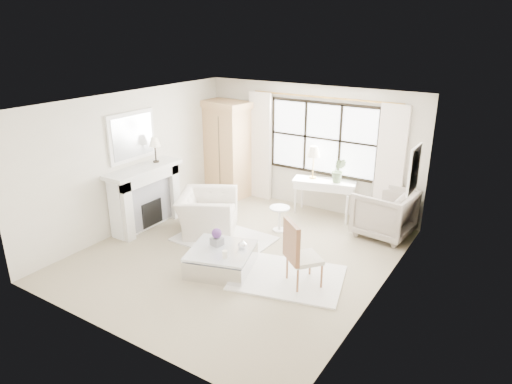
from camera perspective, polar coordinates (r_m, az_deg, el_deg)
floor at (r=8.25m, az=-2.18°, el=-7.75°), size 5.50×5.50×0.00m
ceiling at (r=7.38m, az=-2.46°, el=11.11°), size 5.50×5.50×0.00m
wall_back at (r=9.99m, az=6.73°, el=5.50°), size 5.00×0.00×5.00m
wall_front at (r=5.84m, az=-17.94°, el=-6.36°), size 5.00×0.00×5.00m
wall_left at (r=9.30m, az=-15.12°, el=3.82°), size 0.00×5.50×5.50m
wall_right at (r=6.69m, az=15.60°, el=-2.64°), size 0.00×5.50×5.50m
window_pane at (r=9.79m, az=8.32°, el=6.63°), size 2.40×0.02×1.50m
window_frame at (r=9.78m, az=8.30°, el=6.62°), size 2.50×0.04×1.50m
curtain_rod at (r=9.57m, az=8.44°, el=11.63°), size 3.30×0.04×0.04m
curtain_left at (r=10.49m, az=0.54°, el=5.71°), size 0.55×0.10×2.47m
curtain_right at (r=9.32m, az=16.41°, el=2.99°), size 0.55×0.10×2.47m
fireplace at (r=9.36m, az=-13.78°, el=-0.50°), size 0.58×1.66×1.26m
mirror_frame at (r=9.16m, az=-15.27°, el=6.73°), size 0.05×1.15×0.95m
mirror_glass at (r=9.14m, az=-15.14°, el=6.71°), size 0.02×1.00×0.80m
art_frame at (r=8.19m, az=19.16°, el=2.66°), size 0.04×0.62×0.82m
art_canvas at (r=8.20m, az=19.02°, el=2.69°), size 0.01×0.52×0.72m
mantel_lamp at (r=9.31m, az=-12.56°, el=5.99°), size 0.22×0.22×0.51m
armoire at (r=10.73m, az=-3.64°, el=5.46°), size 1.23×0.89×2.24m
console_table at (r=9.78m, az=8.45°, el=-0.76°), size 1.37×0.77×0.80m
console_lamp at (r=9.60m, az=7.22°, el=4.92°), size 0.28×0.28×0.69m
orchid_plant at (r=9.46m, az=10.29°, el=2.68°), size 0.32×0.27×0.53m
side_table at (r=9.00m, az=2.96°, el=-2.93°), size 0.40×0.40×0.51m
rug_left at (r=8.77m, az=-4.01°, el=-5.88°), size 1.77×1.26×0.03m
rug_right at (r=7.52m, az=4.03°, el=-10.63°), size 2.00×1.69×0.03m
club_armchair at (r=8.99m, az=-6.08°, el=-2.62°), size 1.50×1.56×0.78m
wingback_chair at (r=9.10m, az=15.74°, el=-2.53°), size 1.12×1.09×0.93m
french_chair at (r=7.23m, az=5.85°, el=-9.35°), size 0.68×0.68×1.08m
coffee_table at (r=7.70m, az=-4.36°, el=-8.43°), size 1.25×1.25×0.38m
planter_box at (r=7.72m, az=-4.91°, el=-6.17°), size 0.20×0.20×0.13m
planter_flowers at (r=7.65m, az=-4.94°, el=-5.16°), size 0.17×0.17×0.17m
pillar_candle at (r=7.31m, az=-3.91°, el=-7.76°), size 0.09×0.09×0.12m
coffee_vase at (r=7.59m, az=-1.71°, el=-6.47°), size 0.20×0.20×0.16m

